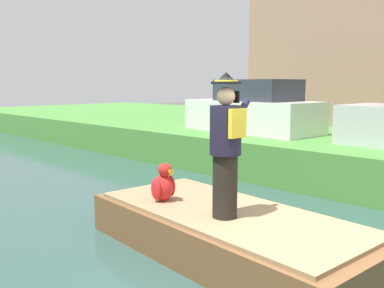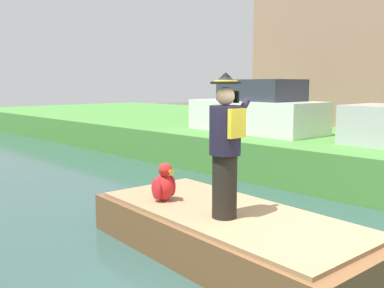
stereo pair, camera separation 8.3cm
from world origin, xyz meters
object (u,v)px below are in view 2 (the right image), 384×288
Objects in this scene: boat at (227,233)px; parked_car_white at (256,110)px; parrot_plush at (164,184)px; person_pirate at (226,146)px.

boat is 6.93m from parked_car_white.
person_pirate is at bearing -87.34° from parrot_plush.
boat is 1.27m from person_pirate.
boat is 1.05× the size of parked_car_white.
person_pirate is (-0.24, -0.17, 1.23)m from boat.
parrot_plush is 0.14× the size of parked_car_white.
parrot_plush is at bearing -154.18° from parked_car_white.
parrot_plush is (-0.29, 0.98, 0.55)m from boat.
parked_car_white is at bearing 25.82° from parrot_plush.
parked_car_white is at bearing 28.94° from person_pirate.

